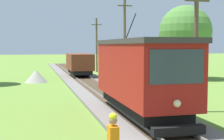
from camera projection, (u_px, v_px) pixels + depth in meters
name	position (u px, v px, depth m)	size (l,w,h in m)	color
red_tram	(141.00, 73.00, 15.54)	(2.60, 8.54, 4.79)	maroon
freight_car	(80.00, 64.00, 35.34)	(2.40, 5.20, 2.31)	brown
utility_pole_near_tram	(196.00, 47.00, 17.14)	(1.40, 0.36, 6.67)	brown
utility_pole_mid	(125.00, 38.00, 30.23)	(1.40, 0.40, 8.18)	brown
utility_pole_far	(97.00, 44.00, 43.35)	(1.40, 0.45, 7.14)	brown
gravel_pile	(36.00, 76.00, 31.19)	(2.19, 2.19, 1.21)	#9E998E
tree_left_far	(185.00, 32.00, 34.15)	(5.49, 5.49, 7.74)	#4C3823
tree_right_far	(172.00, 42.00, 40.21)	(3.67, 3.67, 5.78)	#4C3823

